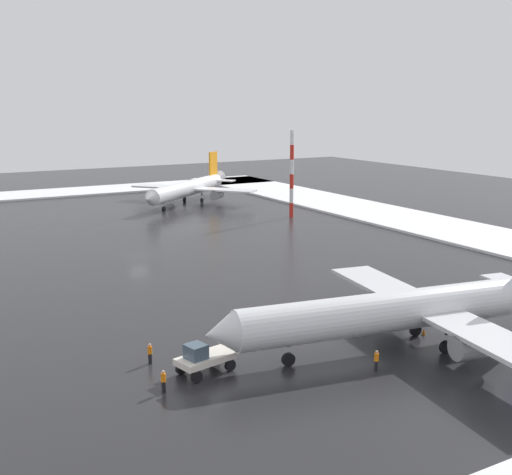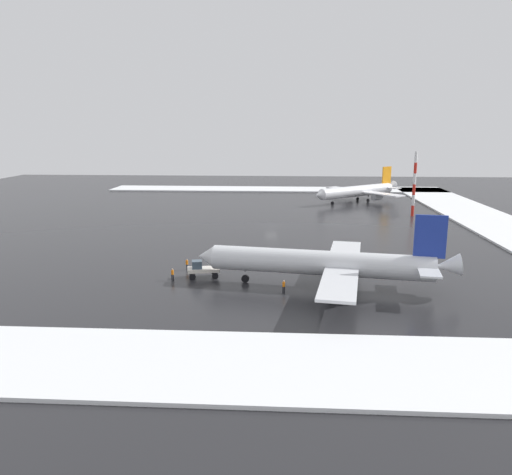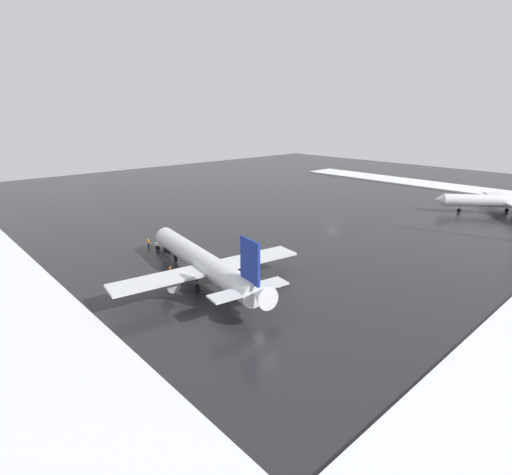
{
  "view_description": "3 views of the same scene",
  "coord_description": "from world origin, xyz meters",
  "px_view_note": "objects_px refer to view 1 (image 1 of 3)",
  "views": [
    {
      "loc": [
        -81.8,
        27.87,
        20.36
      ],
      "look_at": [
        -15.94,
        -9.4,
        4.43
      ],
      "focal_mm": 45.0,
      "sensor_mm": 36.0,
      "label": 1
    },
    {
      "loc": [
        -108.06,
        -3.26,
        20.88
      ],
      "look_at": [
        -21.92,
        1.99,
        2.1
      ],
      "focal_mm": 35.0,
      "sensor_mm": 36.0,
      "label": 2
    },
    {
      "loc": [
        -75.36,
        -55.07,
        24.64
      ],
      "look_at": [
        -26.61,
        -1.89,
        2.14
      ],
      "focal_mm": 28.0,
      "sensor_mm": 36.0,
      "label": 3
    }
  ],
  "objects_px": {
    "pushback_tug": "(203,358)",
    "traffic_cone_mid_line": "(424,305)",
    "ground_crew_near_tug": "(376,359)",
    "airplane_far_rear": "(411,309)",
    "traffic_cone_near_nose": "(424,332)",
    "airplane_distant_tail": "(189,188)",
    "ground_crew_mid_apron": "(150,352)",
    "ground_crew_by_nose_gear": "(163,380)",
    "antenna_mast": "(292,174)"
  },
  "relations": [
    {
      "from": "pushback_tug",
      "to": "traffic_cone_mid_line",
      "type": "height_order",
      "value": "pushback_tug"
    },
    {
      "from": "ground_crew_near_tug",
      "to": "airplane_far_rear",
      "type": "bearing_deg",
      "value": 99.39
    },
    {
      "from": "ground_crew_near_tug",
      "to": "traffic_cone_near_nose",
      "type": "height_order",
      "value": "ground_crew_near_tug"
    },
    {
      "from": "airplane_far_rear",
      "to": "airplane_distant_tail",
      "type": "relative_size",
      "value": 1.28
    },
    {
      "from": "airplane_far_rear",
      "to": "ground_crew_near_tug",
      "type": "xyz_separation_m",
      "value": [
        -2.45,
        5.64,
        -2.47
      ]
    },
    {
      "from": "airplane_distant_tail",
      "to": "ground_crew_mid_apron",
      "type": "height_order",
      "value": "airplane_distant_tail"
    },
    {
      "from": "pushback_tug",
      "to": "traffic_cone_mid_line",
      "type": "bearing_deg",
      "value": 175.97
    },
    {
      "from": "airplane_far_rear",
      "to": "airplane_distant_tail",
      "type": "bearing_deg",
      "value": -91.77
    },
    {
      "from": "ground_crew_by_nose_gear",
      "to": "airplane_distant_tail",
      "type": "bearing_deg",
      "value": 134.43
    },
    {
      "from": "antenna_mast",
      "to": "traffic_cone_near_nose",
      "type": "bearing_deg",
      "value": 158.63
    },
    {
      "from": "airplane_distant_tail",
      "to": "traffic_cone_near_nose",
      "type": "height_order",
      "value": "airplane_distant_tail"
    },
    {
      "from": "airplane_distant_tail",
      "to": "traffic_cone_mid_line",
      "type": "xyz_separation_m",
      "value": [
        -74.7,
        6.87,
        -2.96
      ]
    },
    {
      "from": "ground_crew_near_tug",
      "to": "antenna_mast",
      "type": "distance_m",
      "value": 68.81
    },
    {
      "from": "airplane_far_rear",
      "to": "traffic_cone_near_nose",
      "type": "bearing_deg",
      "value": -143.89
    },
    {
      "from": "antenna_mast",
      "to": "ground_crew_mid_apron",
      "type": "bearing_deg",
      "value": 138.0
    },
    {
      "from": "airplane_far_rear",
      "to": "traffic_cone_mid_line",
      "type": "relative_size",
      "value": 63.53
    },
    {
      "from": "ground_crew_by_nose_gear",
      "to": "antenna_mast",
      "type": "xyz_separation_m",
      "value": [
        56.38,
        -46.88,
        6.85
      ]
    },
    {
      "from": "ground_crew_mid_apron",
      "to": "antenna_mast",
      "type": "xyz_separation_m",
      "value": [
        50.97,
        -45.9,
        6.85
      ]
    },
    {
      "from": "airplane_distant_tail",
      "to": "antenna_mast",
      "type": "xyz_separation_m",
      "value": [
        -23.55,
        -9.92,
        4.58
      ]
    },
    {
      "from": "traffic_cone_mid_line",
      "to": "traffic_cone_near_nose",
      "type": "bearing_deg",
      "value": 136.16
    },
    {
      "from": "airplane_far_rear",
      "to": "ground_crew_mid_apron",
      "type": "bearing_deg",
      "value": -11.29
    },
    {
      "from": "airplane_distant_tail",
      "to": "pushback_tug",
      "type": "relative_size",
      "value": 5.51
    },
    {
      "from": "traffic_cone_mid_line",
      "to": "pushback_tug",
      "type": "bearing_deg",
      "value": 97.78
    },
    {
      "from": "airplane_distant_tail",
      "to": "pushback_tug",
      "type": "xyz_separation_m",
      "value": [
        -78.28,
        33.08,
        -1.95
      ]
    },
    {
      "from": "traffic_cone_mid_line",
      "to": "ground_crew_by_nose_gear",
      "type": "bearing_deg",
      "value": 99.87
    },
    {
      "from": "antenna_mast",
      "to": "traffic_cone_mid_line",
      "type": "height_order",
      "value": "antenna_mast"
    },
    {
      "from": "airplane_far_rear",
      "to": "antenna_mast",
      "type": "height_order",
      "value": "antenna_mast"
    },
    {
      "from": "pushback_tug",
      "to": "ground_crew_mid_apron",
      "type": "distance_m",
      "value": 4.76
    },
    {
      "from": "airplane_far_rear",
      "to": "antenna_mast",
      "type": "bearing_deg",
      "value": -104.57
    },
    {
      "from": "antenna_mast",
      "to": "traffic_cone_near_nose",
      "type": "xyz_separation_m",
      "value": [
        -56.8,
        22.23,
        -7.54
      ]
    },
    {
      "from": "pushback_tug",
      "to": "ground_crew_by_nose_gear",
      "type": "relative_size",
      "value": 2.9
    },
    {
      "from": "pushback_tug",
      "to": "ground_crew_mid_apron",
      "type": "xyz_separation_m",
      "value": [
        3.76,
        2.9,
        -0.31
      ]
    },
    {
      "from": "airplane_far_rear",
      "to": "traffic_cone_mid_line",
      "type": "distance_m",
      "value": 11.86
    },
    {
      "from": "ground_crew_by_nose_gear",
      "to": "ground_crew_mid_apron",
      "type": "height_order",
      "value": "same"
    },
    {
      "from": "pushback_tug",
      "to": "ground_crew_mid_apron",
      "type": "height_order",
      "value": "pushback_tug"
    },
    {
      "from": "airplane_far_rear",
      "to": "traffic_cone_near_nose",
      "type": "distance_m",
      "value": 4.89
    },
    {
      "from": "traffic_cone_near_nose",
      "to": "traffic_cone_mid_line",
      "type": "xyz_separation_m",
      "value": [
        5.66,
        -5.43,
        0.0
      ]
    },
    {
      "from": "ground_crew_by_nose_gear",
      "to": "antenna_mast",
      "type": "relative_size",
      "value": 0.11
    },
    {
      "from": "airplane_far_rear",
      "to": "airplane_distant_tail",
      "type": "height_order",
      "value": "airplane_far_rear"
    },
    {
      "from": "airplane_far_rear",
      "to": "ground_crew_mid_apron",
      "type": "relative_size",
      "value": 20.43
    },
    {
      "from": "airplane_distant_tail",
      "to": "ground_crew_near_tug",
      "type": "relative_size",
      "value": 15.96
    },
    {
      "from": "airplane_far_rear",
      "to": "antenna_mast",
      "type": "relative_size",
      "value": 2.23
    },
    {
      "from": "ground_crew_by_nose_gear",
      "to": "traffic_cone_near_nose",
      "type": "xyz_separation_m",
      "value": [
        -0.42,
        -24.66,
        -0.7
      ]
    },
    {
      "from": "traffic_cone_mid_line",
      "to": "airplane_far_rear",
      "type": "bearing_deg",
      "value": 130.05
    },
    {
      "from": "pushback_tug",
      "to": "traffic_cone_near_nose",
      "type": "height_order",
      "value": "pushback_tug"
    },
    {
      "from": "ground_crew_by_nose_gear",
      "to": "ground_crew_mid_apron",
      "type": "distance_m",
      "value": 5.5
    },
    {
      "from": "ground_crew_by_nose_gear",
      "to": "ground_crew_near_tug",
      "type": "distance_m",
      "value": 16.35
    },
    {
      "from": "antenna_mast",
      "to": "ground_crew_by_nose_gear",
      "type": "bearing_deg",
      "value": 140.26
    },
    {
      "from": "ground_crew_near_tug",
      "to": "ground_crew_mid_apron",
      "type": "height_order",
      "value": "same"
    },
    {
      "from": "ground_crew_by_nose_gear",
      "to": "traffic_cone_mid_line",
      "type": "height_order",
      "value": "ground_crew_by_nose_gear"
    }
  ]
}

